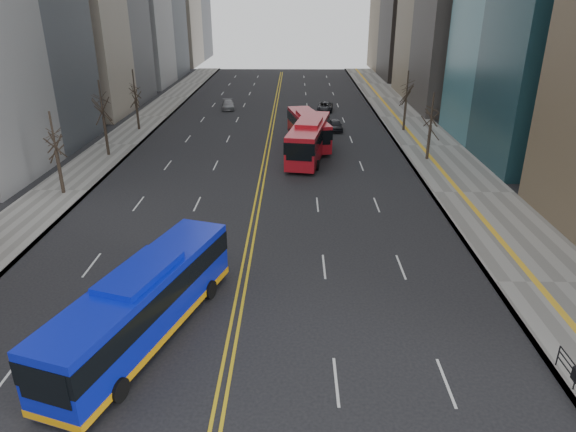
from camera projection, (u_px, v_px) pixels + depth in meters
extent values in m
cube|color=slate|center=(430.00, 146.00, 55.36)|extent=(7.00, 130.00, 0.15)
cube|color=slate|center=(117.00, 145.00, 55.78)|extent=(5.00, 130.00, 0.15)
cube|color=gold|center=(270.00, 125.00, 64.80)|extent=(0.15, 100.00, 0.01)
cube|color=gold|center=(273.00, 125.00, 64.80)|extent=(0.15, 100.00, 0.01)
cylinder|color=black|center=(576.00, 379.00, 20.68)|extent=(0.06, 0.06, 1.00)
cylinder|color=black|center=(558.00, 356.00, 22.06)|extent=(0.06, 0.06, 1.00)
cylinder|color=#33281F|center=(60.00, 173.00, 41.30)|extent=(0.28, 0.28, 3.60)
cylinder|color=#33281F|center=(106.00, 137.00, 51.34)|extent=(0.28, 0.28, 4.00)
cylinder|color=#33281F|center=(138.00, 115.00, 61.50)|extent=(0.28, 0.28, 3.80)
cylinder|color=#33281F|center=(429.00, 143.00, 50.12)|extent=(0.28, 0.28, 3.50)
cylinder|color=#33281F|center=(405.00, 116.00, 61.11)|extent=(0.28, 0.28, 3.75)
cube|color=#0C1AB8|center=(144.00, 303.00, 23.69)|extent=(6.31, 12.72, 2.99)
cube|color=black|center=(143.00, 292.00, 23.47)|extent=(6.37, 12.76, 1.07)
cube|color=#0C1AB8|center=(140.00, 273.00, 23.07)|extent=(3.33, 4.81, 0.40)
cube|color=orange|center=(147.00, 326.00, 24.20)|extent=(6.37, 12.76, 0.35)
cylinder|color=black|center=(65.00, 376.00, 21.11)|extent=(0.59, 1.04, 1.00)
cylinder|color=black|center=(119.00, 390.00, 20.35)|extent=(0.59, 1.04, 1.00)
cylinder|color=black|center=(167.00, 282.00, 28.10)|extent=(0.59, 1.04, 1.00)
cylinder|color=black|center=(210.00, 290.00, 27.33)|extent=(0.59, 1.04, 1.00)
cube|color=#B2131D|center=(309.00, 139.00, 50.78)|extent=(4.73, 12.30, 3.14)
cube|color=black|center=(309.00, 133.00, 50.55)|extent=(4.79, 12.33, 1.12)
cube|color=#B2131D|center=(309.00, 122.00, 50.12)|extent=(2.87, 4.51, 0.40)
cylinder|color=black|center=(288.00, 163.00, 48.09)|extent=(0.47, 1.04, 1.00)
cylinder|color=black|center=(317.00, 165.00, 47.63)|extent=(0.47, 1.04, 1.00)
cylinder|color=black|center=(301.00, 143.00, 55.04)|extent=(0.47, 1.04, 1.00)
cylinder|color=black|center=(327.00, 144.00, 54.58)|extent=(0.47, 1.04, 1.00)
cube|color=#B2131D|center=(308.00, 129.00, 55.56)|extent=(4.60, 11.14, 2.81)
cube|color=black|center=(308.00, 124.00, 55.34)|extent=(4.67, 11.17, 1.01)
cube|color=#B2131D|center=(308.00, 115.00, 54.97)|extent=(2.70, 4.12, 0.40)
cylinder|color=black|center=(304.00, 149.00, 52.70)|extent=(0.50, 1.04, 1.00)
cylinder|color=black|center=(327.00, 148.00, 53.12)|extent=(0.50, 1.04, 1.00)
cylinder|color=black|center=(291.00, 133.00, 58.98)|extent=(0.50, 1.04, 1.00)
cylinder|color=black|center=(312.00, 132.00, 59.40)|extent=(0.50, 1.04, 1.00)
imported|color=black|center=(335.00, 125.00, 61.92)|extent=(1.65, 3.82, 1.28)
imported|color=gray|center=(228.00, 105.00, 73.85)|extent=(2.32, 4.46, 1.23)
imported|color=black|center=(325.00, 107.00, 72.54)|extent=(2.50, 4.58, 1.22)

